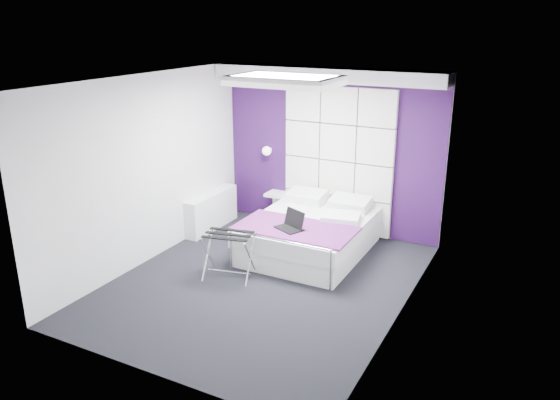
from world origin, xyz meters
name	(u,v)px	position (x,y,z in m)	size (l,w,h in m)	color
floor	(264,282)	(0.00, 0.00, 0.00)	(4.40, 4.40, 0.00)	black
ceiling	(262,80)	(0.00, 0.00, 2.60)	(4.40, 4.40, 0.00)	white
wall_back	(331,151)	(0.00, 2.20, 1.30)	(3.60, 3.60, 0.00)	silver
wall_left	(149,169)	(-1.80, 0.00, 1.30)	(4.40, 4.40, 0.00)	silver
wall_right	(407,209)	(1.80, 0.00, 1.30)	(4.40, 4.40, 0.00)	silver
accent_wall	(330,151)	(0.00, 2.19, 1.30)	(3.58, 0.02, 2.58)	#2F0F42
soffit	(326,74)	(0.00, 1.95, 2.50)	(3.58, 0.50, 0.20)	white
headboard	(338,161)	(0.15, 2.14, 1.17)	(1.80, 0.08, 2.30)	white
skylight	(285,80)	(0.00, 0.60, 2.55)	(1.36, 0.86, 0.12)	white
wall_lamp	(268,150)	(-1.05, 2.06, 1.22)	(0.15, 0.15, 0.15)	white
radiator	(212,211)	(-1.69, 1.30, 0.30)	(0.22, 1.20, 0.60)	white
bed	(310,233)	(0.13, 1.16, 0.29)	(1.63, 1.96, 0.69)	white
nightstand	(279,195)	(-0.83, 2.02, 0.50)	(0.41, 0.32, 0.05)	white
luggage_rack	(229,255)	(-0.49, -0.07, 0.31)	(0.62, 0.46, 0.61)	silver
laptop	(291,224)	(0.08, 0.62, 0.61)	(0.37, 0.26, 0.26)	black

